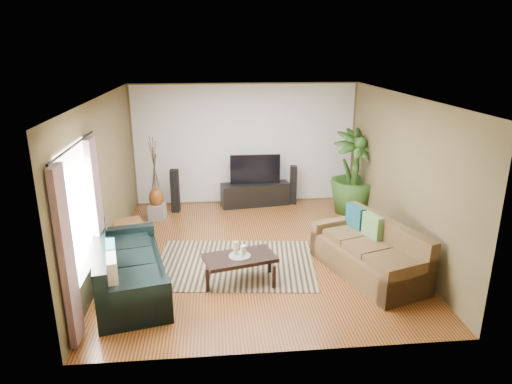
{
  "coord_description": "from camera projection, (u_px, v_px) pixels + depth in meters",
  "views": [
    {
      "loc": [
        -0.72,
        -7.27,
        3.49
      ],
      "look_at": [
        0.0,
        0.2,
        1.05
      ],
      "focal_mm": 32.0,
      "sensor_mm": 36.0,
      "label": 1
    }
  ],
  "objects": [
    {
      "name": "sofa_right",
      "position": [
        368.0,
        249.0,
        7.16
      ],
      "size": [
        1.49,
        2.17,
        0.85
      ],
      "primitive_type": "cube",
      "rotation": [
        0.0,
        0.0,
        -1.24
      ],
      "color": "brown",
      "rests_on": "floor"
    },
    {
      "name": "wall_back",
      "position": [
        245.0,
        144.0,
        10.22
      ],
      "size": [
        5.0,
        0.0,
        5.0
      ],
      "primitive_type": "plane",
      "rotation": [
        1.57,
        0.0,
        0.0
      ],
      "color": "brown",
      "rests_on": "ground"
    },
    {
      "name": "potted_plant",
      "position": [
        354.0,
        172.0,
        9.69
      ],
      "size": [
        1.18,
        1.18,
        1.79
      ],
      "primitive_type": "imported",
      "rotation": [
        0.0,
        0.0,
        0.19
      ],
      "color": "#274C19",
      "rests_on": "floor"
    },
    {
      "name": "wall_right",
      "position": [
        402.0,
        175.0,
        7.84
      ],
      "size": [
        0.0,
        5.5,
        5.5
      ],
      "primitive_type": "plane",
      "rotation": [
        1.57,
        0.0,
        -1.57
      ],
      "color": "brown",
      "rests_on": "ground"
    },
    {
      "name": "curtain_far",
      "position": [
        97.0,
        213.0,
        6.65
      ],
      "size": [
        0.08,
        0.35,
        2.2
      ],
      "primitive_type": "cube",
      "color": "gray",
      "rests_on": "ground"
    },
    {
      "name": "candle_mid",
      "position": [
        242.0,
        251.0,
        6.83
      ],
      "size": [
        0.07,
        0.07,
        0.16
      ],
      "primitive_type": "cylinder",
      "color": "beige",
      "rests_on": "candle_tray"
    },
    {
      "name": "area_rug",
      "position": [
        235.0,
        264.0,
        7.58
      ],
      "size": [
        2.78,
        2.11,
        0.01
      ],
      "primitive_type": "cube",
      "rotation": [
        0.0,
        0.0,
        -0.11
      ],
      "color": "tan",
      "rests_on": "floor"
    },
    {
      "name": "candle_short",
      "position": [
        244.0,
        249.0,
        6.93
      ],
      "size": [
        0.07,
        0.07,
        0.14
      ],
      "primitive_type": "cylinder",
      "color": "white",
      "rests_on": "candle_tray"
    },
    {
      "name": "curtain_rod",
      "position": [
        73.0,
        146.0,
        5.58
      ],
      "size": [
        0.03,
        1.9,
        0.03
      ],
      "primitive_type": "cylinder",
      "rotation": [
        1.57,
        0.0,
        0.0
      ],
      "color": "black",
      "rests_on": "ground"
    },
    {
      "name": "coffee_table",
      "position": [
        240.0,
        269.0,
        6.96
      ],
      "size": [
        1.18,
        0.83,
        0.44
      ],
      "primitive_type": "cube",
      "rotation": [
        0.0,
        0.0,
        0.25
      ],
      "color": "black",
      "rests_on": "floor"
    },
    {
      "name": "backwall_panel",
      "position": [
        245.0,
        144.0,
        10.21
      ],
      "size": [
        4.9,
        0.0,
        4.9
      ],
      "primitive_type": "plane",
      "rotation": [
        1.57,
        0.0,
        0.0
      ],
      "color": "white",
      "rests_on": "ground"
    },
    {
      "name": "speaker_left",
      "position": [
        175.0,
        191.0,
        9.85
      ],
      "size": [
        0.19,
        0.21,
        0.94
      ],
      "primitive_type": "cube",
      "rotation": [
        0.0,
        0.0,
        -0.1
      ],
      "color": "black",
      "rests_on": "floor"
    },
    {
      "name": "floor",
      "position": [
        257.0,
        252.0,
        8.03
      ],
      "size": [
        5.5,
        5.5,
        0.0
      ],
      "primitive_type": "plane",
      "color": "brown",
      "rests_on": "ground"
    },
    {
      "name": "tv_stand",
      "position": [
        255.0,
        194.0,
        10.34
      ],
      "size": [
        1.57,
        0.67,
        0.51
      ],
      "primitive_type": "cube",
      "rotation": [
        0.0,
        0.0,
        0.14
      ],
      "color": "black",
      "rests_on": "floor"
    },
    {
      "name": "wall_front",
      "position": [
        282.0,
        248.0,
        5.01
      ],
      "size": [
        5.0,
        0.0,
        5.0
      ],
      "primitive_type": "plane",
      "rotation": [
        -1.57,
        0.0,
        0.0
      ],
      "color": "brown",
      "rests_on": "ground"
    },
    {
      "name": "pedestal",
      "position": [
        157.0,
        211.0,
        9.52
      ],
      "size": [
        0.37,
        0.37,
        0.32
      ],
      "primitive_type": "cube",
      "rotation": [
        0.0,
        0.0,
        -0.16
      ],
      "color": "gray",
      "rests_on": "floor"
    },
    {
      "name": "candle_tall",
      "position": [
        236.0,
        248.0,
        6.88
      ],
      "size": [
        0.07,
        0.07,
        0.21
      ],
      "primitive_type": "cylinder",
      "color": "beige",
      "rests_on": "candle_tray"
    },
    {
      "name": "television",
      "position": [
        255.0,
        169.0,
        10.16
      ],
      "size": [
        1.12,
        0.06,
        0.66
      ],
      "primitive_type": "cube",
      "color": "black",
      "rests_on": "tv_stand"
    },
    {
      "name": "plant_pot",
      "position": [
        351.0,
        206.0,
        9.93
      ],
      "size": [
        0.33,
        0.33,
        0.26
      ],
      "primitive_type": "cylinder",
      "color": "black",
      "rests_on": "floor"
    },
    {
      "name": "wall_left",
      "position": [
        104.0,
        183.0,
        7.38
      ],
      "size": [
        0.0,
        5.5,
        5.5
      ],
      "primitive_type": "plane",
      "rotation": [
        1.57,
        0.0,
        1.57
      ],
      "color": "brown",
      "rests_on": "ground"
    },
    {
      "name": "vase",
      "position": [
        156.0,
        198.0,
        9.43
      ],
      "size": [
        0.29,
        0.29,
        0.41
      ],
      "primitive_type": "ellipsoid",
      "color": "brown",
      "rests_on": "pedestal"
    },
    {
      "name": "ceiling",
      "position": [
        257.0,
        97.0,
        7.2
      ],
      "size": [
        5.5,
        5.5,
        0.0
      ],
      "primitive_type": "plane",
      "rotation": [
        3.14,
        0.0,
        0.0
      ],
      "color": "white",
      "rests_on": "ground"
    },
    {
      "name": "curtain_near",
      "position": [
        67.0,
        258.0,
        5.23
      ],
      "size": [
        0.08,
        0.35,
        2.2
      ],
      "primitive_type": "cube",
      "color": "gray",
      "rests_on": "ground"
    },
    {
      "name": "speaker_right",
      "position": [
        293.0,
        185.0,
        10.36
      ],
      "size": [
        0.18,
        0.2,
        0.89
      ],
      "primitive_type": "cube",
      "rotation": [
        0.0,
        0.0,
        -0.15
      ],
      "color": "black",
      "rests_on": "floor"
    },
    {
      "name": "side_table",
      "position": [
        129.0,
        236.0,
        8.06
      ],
      "size": [
        0.62,
        0.62,
        0.52
      ],
      "primitive_type": "cube",
      "rotation": [
        0.0,
        0.0,
        0.32
      ],
      "color": "brown",
      "rests_on": "floor"
    },
    {
      "name": "window_pane",
      "position": [
        78.0,
        215.0,
        5.86
      ],
      "size": [
        0.0,
        1.8,
        1.8
      ],
      "primitive_type": "plane",
      "rotation": [
        1.57,
        0.0,
        1.57
      ],
      "color": "white",
      "rests_on": "ground"
    },
    {
      "name": "sofa_left",
      "position": [
        129.0,
        263.0,
        6.7
      ],
      "size": [
        1.41,
        2.35,
        0.85
      ],
      "primitive_type": "cube",
      "rotation": [
        0.0,
        0.0,
        1.79
      ],
      "color": "black",
      "rests_on": "floor"
    },
    {
      "name": "candle_tray",
      "position": [
        240.0,
        256.0,
        6.89
      ],
      "size": [
        0.33,
        0.33,
        0.01
      ],
      "primitive_type": "cylinder",
      "color": "gray",
      "rests_on": "coffee_table"
    }
  ]
}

